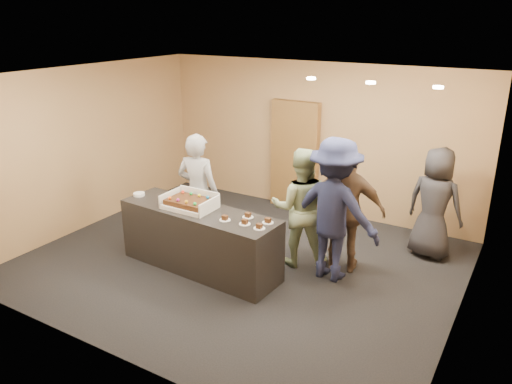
% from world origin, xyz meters
% --- Properties ---
extents(room, '(6.04, 6.00, 2.70)m').
position_xyz_m(room, '(0.00, 0.00, 1.35)').
color(room, black).
rests_on(room, ground).
extents(serving_counter, '(2.44, 0.85, 0.90)m').
position_xyz_m(serving_counter, '(-0.40, -0.44, 0.45)').
color(serving_counter, black).
rests_on(serving_counter, floor).
extents(storage_cabinet, '(0.91, 0.15, 2.01)m').
position_xyz_m(storage_cabinet, '(-0.34, 2.41, 1.00)').
color(storage_cabinet, brown).
rests_on(storage_cabinet, floor).
extents(cake_box, '(0.71, 0.49, 0.21)m').
position_xyz_m(cake_box, '(-0.56, -0.42, 0.95)').
color(cake_box, white).
rests_on(cake_box, serving_counter).
extents(sheet_cake, '(0.60, 0.42, 0.12)m').
position_xyz_m(sheet_cake, '(-0.56, -0.44, 1.00)').
color(sheet_cake, '#33170B').
rests_on(sheet_cake, cake_box).
extents(plate_stack, '(0.17, 0.17, 0.04)m').
position_xyz_m(plate_stack, '(-1.52, -0.43, 0.92)').
color(plate_stack, white).
rests_on(plate_stack, serving_counter).
extents(slice_a, '(0.15, 0.15, 0.07)m').
position_xyz_m(slice_a, '(0.11, -0.56, 0.92)').
color(slice_a, white).
rests_on(slice_a, serving_counter).
extents(slice_b, '(0.15, 0.15, 0.07)m').
position_xyz_m(slice_b, '(0.33, -0.32, 0.92)').
color(slice_b, white).
rests_on(slice_b, serving_counter).
extents(slice_c, '(0.15, 0.15, 0.07)m').
position_xyz_m(slice_c, '(0.41, -0.54, 0.92)').
color(slice_c, white).
rests_on(slice_c, serving_counter).
extents(slice_d, '(0.15, 0.15, 0.07)m').
position_xyz_m(slice_d, '(0.64, -0.34, 0.92)').
color(slice_d, white).
rests_on(slice_d, serving_counter).
extents(slice_e, '(0.15, 0.15, 0.07)m').
position_xyz_m(slice_e, '(0.64, -0.56, 0.92)').
color(slice_e, white).
rests_on(slice_e, serving_counter).
extents(person_server_grey, '(0.72, 0.54, 1.82)m').
position_xyz_m(person_server_grey, '(-0.83, 0.12, 0.91)').
color(person_server_grey, '#949599').
rests_on(person_server_grey, floor).
extents(person_sage_man, '(1.04, 0.95, 1.74)m').
position_xyz_m(person_sage_man, '(0.74, 0.43, 0.87)').
color(person_sage_man, gray).
rests_on(person_sage_man, floor).
extents(person_navy_man, '(1.33, 0.83, 1.98)m').
position_xyz_m(person_navy_man, '(1.30, 0.31, 0.99)').
color(person_navy_man, '#1A1E3D').
rests_on(person_navy_man, floor).
extents(person_brown_extra, '(1.13, 0.66, 1.81)m').
position_xyz_m(person_brown_extra, '(1.37, 0.58, 0.91)').
color(person_brown_extra, brown).
rests_on(person_brown_extra, floor).
extents(person_dark_suit, '(0.91, 0.68, 1.68)m').
position_xyz_m(person_dark_suit, '(2.33, 1.66, 0.84)').
color(person_dark_suit, '#27272C').
rests_on(person_dark_suit, floor).
extents(ceiling_spotlights, '(1.72, 0.12, 0.03)m').
position_xyz_m(ceiling_spotlights, '(1.60, 0.50, 2.67)').
color(ceiling_spotlights, '#FFEAC6').
rests_on(ceiling_spotlights, ceiling).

